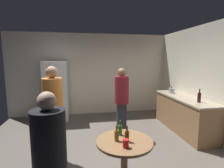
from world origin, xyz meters
TOP-DOWN VIEW (x-y plane):
  - ground_plane at (0.00, 0.00)m, footprint 5.20×5.20m
  - wall_back at (0.00, 2.63)m, footprint 5.32×0.06m
  - wall_side_right at (2.63, 0.00)m, footprint 0.06×5.20m
  - refrigerator at (-1.09, 2.20)m, footprint 0.70×0.68m
  - kitchen_counter at (2.28, 0.70)m, footprint 0.64×2.02m
  - kettle at (2.23, 1.28)m, footprint 0.24×0.17m
  - wine_bottle_on_counter at (2.27, 0.15)m, footprint 0.08×0.08m
  - foreground_table at (0.24, -1.03)m, footprint 0.80×0.80m
  - beer_bottle_amber at (0.13, -1.02)m, footprint 0.06×0.06m
  - beer_bottle_brown at (0.27, -1.06)m, footprint 0.06×0.06m
  - beer_bottle_green at (0.22, -0.84)m, footprint 0.06×0.06m
  - plastic_cup_red at (0.21, -1.22)m, footprint 0.08×0.08m
  - person_in_orange_shirt at (-0.82, -0.19)m, footprint 0.44×0.44m
  - person_in_maroon_shirt at (0.61, 0.70)m, footprint 0.36×0.36m
  - person_in_black_shirt at (-0.67, -1.54)m, footprint 0.34×0.34m

SIDE VIEW (x-z plane):
  - ground_plane at x=0.00m, z-range -0.10..0.00m
  - kitchen_counter at x=2.28m, z-range 0.00..0.90m
  - foreground_table at x=0.24m, z-range 0.26..1.00m
  - plastic_cup_red at x=0.21m, z-range 0.73..0.85m
  - beer_bottle_amber at x=0.13m, z-range 0.70..0.93m
  - beer_bottle_brown at x=0.27m, z-range 0.70..0.93m
  - beer_bottle_green at x=0.22m, z-range 0.70..0.93m
  - refrigerator at x=-1.09m, z-range 0.00..1.80m
  - person_in_black_shirt at x=-0.67m, z-range 0.13..1.69m
  - person_in_maroon_shirt at x=0.61m, z-range 0.14..1.80m
  - kettle at x=2.23m, z-range 0.88..1.06m
  - wine_bottle_on_counter at x=2.27m, z-range 0.86..1.17m
  - person_in_orange_shirt at x=-0.82m, z-range 0.15..1.90m
  - wall_back at x=0.00m, z-range 0.00..2.70m
  - wall_side_right at x=2.63m, z-range 0.00..2.70m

